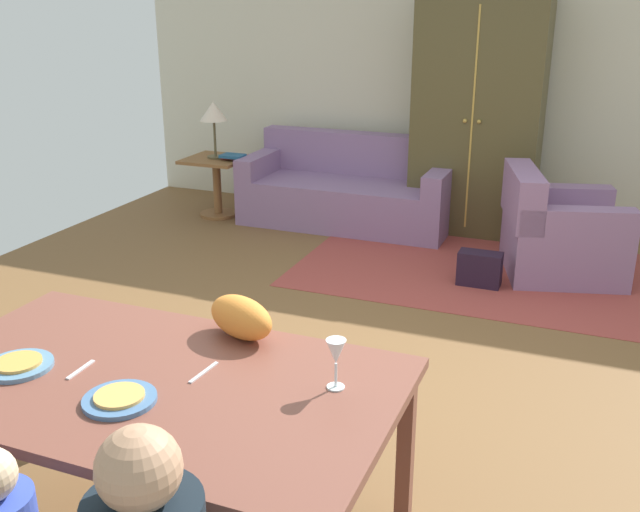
{
  "coord_description": "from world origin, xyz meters",
  "views": [
    {
      "loc": [
        1.13,
        -3.48,
        2.05
      ],
      "look_at": [
        -0.12,
        -0.36,
        0.85
      ],
      "focal_mm": 40.79,
      "sensor_mm": 36.0,
      "label": 1
    }
  ],
  "objects_px": {
    "couch": "(349,192)",
    "plate_near_child": "(120,400)",
    "plate_near_man": "(19,366)",
    "armchair": "(557,234)",
    "cat": "(241,317)",
    "armoire": "(478,116)",
    "book_upper": "(233,156)",
    "book_lower": "(235,157)",
    "side_table": "(217,178)",
    "dining_table": "(152,394)",
    "table_lamp": "(214,113)",
    "handbag": "(480,269)",
    "wine_glass": "(336,354)"
  },
  "relations": [
    {
      "from": "dining_table",
      "to": "book_upper",
      "type": "bearing_deg",
      "value": 114.57
    },
    {
      "from": "couch",
      "to": "book_lower",
      "type": "height_order",
      "value": "couch"
    },
    {
      "from": "armchair",
      "to": "handbag",
      "type": "relative_size",
      "value": 3.3
    },
    {
      "from": "armchair",
      "to": "handbag",
      "type": "bearing_deg",
      "value": -135.73
    },
    {
      "from": "cat",
      "to": "handbag",
      "type": "height_order",
      "value": "cat"
    },
    {
      "from": "wine_glass",
      "to": "handbag",
      "type": "height_order",
      "value": "wine_glass"
    },
    {
      "from": "cat",
      "to": "book_lower",
      "type": "relative_size",
      "value": 1.45
    },
    {
      "from": "plate_near_man",
      "to": "armchair",
      "type": "height_order",
      "value": "armchair"
    },
    {
      "from": "book_lower",
      "to": "handbag",
      "type": "xyz_separation_m",
      "value": [
        2.55,
        -0.94,
        -0.46
      ]
    },
    {
      "from": "dining_table",
      "to": "plate_near_child",
      "type": "height_order",
      "value": "plate_near_child"
    },
    {
      "from": "armchair",
      "to": "book_lower",
      "type": "distance_m",
      "value": 3.09
    },
    {
      "from": "book_upper",
      "to": "couch",
      "type": "bearing_deg",
      "value": 15.27
    },
    {
      "from": "cat",
      "to": "plate_near_child",
      "type": "bearing_deg",
      "value": -82.73
    },
    {
      "from": "table_lamp",
      "to": "book_upper",
      "type": "relative_size",
      "value": 2.45
    },
    {
      "from": "couch",
      "to": "plate_near_child",
      "type": "bearing_deg",
      "value": -80.12
    },
    {
      "from": "cat",
      "to": "armchair",
      "type": "distance_m",
      "value": 3.5
    },
    {
      "from": "wine_glass",
      "to": "book_lower",
      "type": "distance_m",
      "value": 4.75
    },
    {
      "from": "side_table",
      "to": "table_lamp",
      "type": "bearing_deg",
      "value": 90.0
    },
    {
      "from": "table_lamp",
      "to": "book_lower",
      "type": "distance_m",
      "value": 0.46
    },
    {
      "from": "armoire",
      "to": "handbag",
      "type": "distance_m",
      "value": 1.69
    },
    {
      "from": "armchair",
      "to": "armoire",
      "type": "distance_m",
      "value": 1.42
    },
    {
      "from": "plate_near_child",
      "to": "armoire",
      "type": "height_order",
      "value": "armoire"
    },
    {
      "from": "wine_glass",
      "to": "armchair",
      "type": "xyz_separation_m",
      "value": [
        0.5,
        3.55,
        -0.57
      ]
    },
    {
      "from": "plate_near_child",
      "to": "book_upper",
      "type": "distance_m",
      "value": 4.68
    },
    {
      "from": "plate_near_man",
      "to": "cat",
      "type": "relative_size",
      "value": 0.78
    },
    {
      "from": "book_lower",
      "to": "side_table",
      "type": "bearing_deg",
      "value": -168.57
    },
    {
      "from": "side_table",
      "to": "armoire",
      "type": "bearing_deg",
      "value": 11.17
    },
    {
      "from": "plate_near_man",
      "to": "plate_near_child",
      "type": "distance_m",
      "value": 0.5
    },
    {
      "from": "cat",
      "to": "side_table",
      "type": "distance_m",
      "value": 4.37
    },
    {
      "from": "couch",
      "to": "armoire",
      "type": "relative_size",
      "value": 0.93
    },
    {
      "from": "book_upper",
      "to": "armoire",
      "type": "bearing_deg",
      "value": 13.07
    },
    {
      "from": "wine_glass",
      "to": "armchair",
      "type": "distance_m",
      "value": 3.63
    },
    {
      "from": "armoire",
      "to": "book_lower",
      "type": "height_order",
      "value": "armoire"
    },
    {
      "from": "couch",
      "to": "book_lower",
      "type": "distance_m",
      "value": 1.16
    },
    {
      "from": "armoire",
      "to": "book_upper",
      "type": "distance_m",
      "value": 2.3
    },
    {
      "from": "dining_table",
      "to": "book_lower",
      "type": "relative_size",
      "value": 8.15
    },
    {
      "from": "plate_near_child",
      "to": "handbag",
      "type": "distance_m",
      "value": 3.54
    },
    {
      "from": "plate_near_child",
      "to": "wine_glass",
      "type": "distance_m",
      "value": 0.75
    },
    {
      "from": "dining_table",
      "to": "couch",
      "type": "bearing_deg",
      "value": 100.28
    },
    {
      "from": "plate_near_child",
      "to": "dining_table",
      "type": "bearing_deg",
      "value": 90.0
    },
    {
      "from": "plate_near_man",
      "to": "wine_glass",
      "type": "relative_size",
      "value": 1.34
    },
    {
      "from": "book_lower",
      "to": "handbag",
      "type": "bearing_deg",
      "value": -20.2
    },
    {
      "from": "couch",
      "to": "side_table",
      "type": "height_order",
      "value": "couch"
    },
    {
      "from": "dining_table",
      "to": "handbag",
      "type": "relative_size",
      "value": 5.6
    },
    {
      "from": "cat",
      "to": "book_lower",
      "type": "xyz_separation_m",
      "value": [
        -2.05,
        3.76,
        -0.25
      ]
    },
    {
      "from": "plate_near_child",
      "to": "cat",
      "type": "distance_m",
      "value": 0.62
    },
    {
      "from": "side_table",
      "to": "book_upper",
      "type": "distance_m",
      "value": 0.32
    },
    {
      "from": "book_upper",
      "to": "handbag",
      "type": "relative_size",
      "value": 0.69
    },
    {
      "from": "wine_glass",
      "to": "armoire",
      "type": "height_order",
      "value": "armoire"
    },
    {
      "from": "cat",
      "to": "armchair",
      "type": "relative_size",
      "value": 0.3
    }
  ]
}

